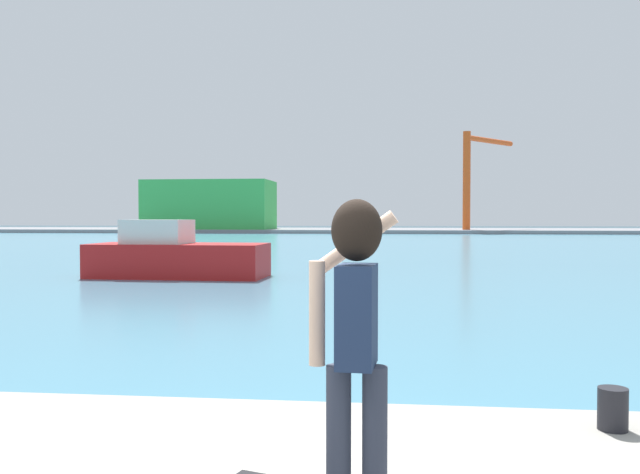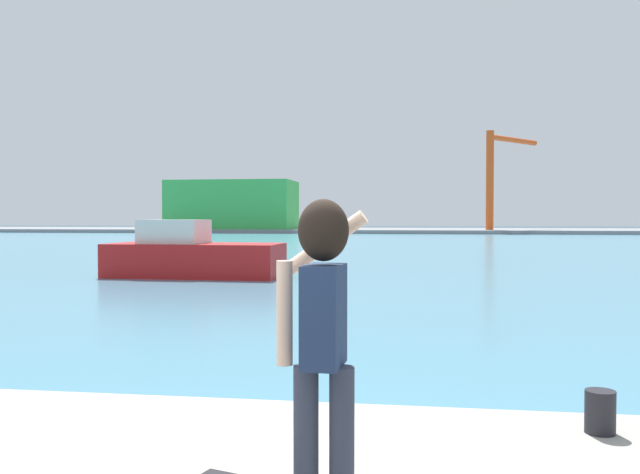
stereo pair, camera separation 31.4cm
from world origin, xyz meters
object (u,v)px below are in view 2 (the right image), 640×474
object	(u,v)px
harbor_bollard	(600,412)
boat_moored	(192,256)
port_crane	(497,168)
person_photographer	(322,322)
warehouse_left	(233,205)

from	to	relation	value
harbor_bollard	boat_moored	world-z (taller)	boat_moored
port_crane	boat_moored	bearing A→B (deg)	-104.59
person_photographer	boat_moored	bearing A→B (deg)	25.26
person_photographer	harbor_bollard	size ratio (longest dim) A/B	5.34
boat_moored	person_photographer	bearing A→B (deg)	-67.43
person_photographer	harbor_bollard	distance (m)	2.69
person_photographer	warehouse_left	distance (m)	92.54
person_photographer	port_crane	size ratio (longest dim) A/B	0.14
boat_moored	warehouse_left	bearing A→B (deg)	106.04
person_photographer	boat_moored	world-z (taller)	person_photographer
person_photographer	port_crane	world-z (taller)	port_crane
boat_moored	port_crane	xyz separation A→B (m)	(17.84, 68.53, 7.81)
person_photographer	warehouse_left	size ratio (longest dim) A/B	0.10
warehouse_left	port_crane	xyz separation A→B (m)	(36.11, -0.96, 4.73)
warehouse_left	port_crane	bearing A→B (deg)	-1.52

